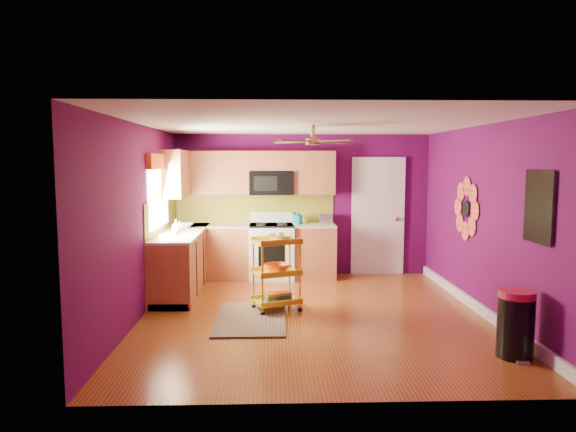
{
  "coord_description": "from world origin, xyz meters",
  "views": [
    {
      "loc": [
        -0.54,
        -6.6,
        2.01
      ],
      "look_at": [
        -0.32,
        0.4,
        1.27
      ],
      "focal_mm": 32.0,
      "sensor_mm": 36.0,
      "label": 1
    }
  ],
  "objects": [
    {
      "name": "electric_range",
      "position": [
        -0.55,
        2.17,
        0.48
      ],
      "size": [
        0.76,
        0.66,
        1.13
      ],
      "color": "white",
      "rests_on": "ground"
    },
    {
      "name": "lower_cabinets",
      "position": [
        -1.35,
        1.82,
        0.43
      ],
      "size": [
        2.81,
        2.31,
        0.94
      ],
      "color": "brown",
      "rests_on": "ground"
    },
    {
      "name": "room_envelope",
      "position": [
        0.03,
        0.0,
        1.63
      ],
      "size": [
        4.54,
        5.04,
        2.52
      ],
      "color": "#510948",
      "rests_on": "ground"
    },
    {
      "name": "right_wall_art",
      "position": [
        2.23,
        -0.34,
        1.44
      ],
      "size": [
        0.04,
        2.74,
        1.04
      ],
      "color": "black",
      "rests_on": "ground"
    },
    {
      "name": "shag_rug",
      "position": [
        -0.82,
        -0.19,
        0.01
      ],
      "size": [
        0.89,
        1.44,
        0.02
      ],
      "primitive_type": "cube",
      "rotation": [
        0.0,
        0.0,
        -0.01
      ],
      "color": "black",
      "rests_on": "ground"
    },
    {
      "name": "panel_door",
      "position": [
        1.35,
        2.47,
        1.02
      ],
      "size": [
        0.95,
        0.11,
        2.15
      ],
      "color": "white",
      "rests_on": "ground"
    },
    {
      "name": "rolling_cart",
      "position": [
        -0.47,
        0.21,
        0.55
      ],
      "size": [
        0.71,
        0.62,
        1.08
      ],
      "color": "yellow",
      "rests_on": "ground"
    },
    {
      "name": "counter_cup",
      "position": [
        -1.95,
        0.85,
        0.98
      ],
      "size": [
        0.11,
        0.11,
        0.09
      ],
      "primitive_type": "imported",
      "color": "white",
      "rests_on": "lower_cabinets"
    },
    {
      "name": "toaster",
      "position": [
        0.4,
        2.29,
        1.03
      ],
      "size": [
        0.22,
        0.15,
        0.18
      ],
      "primitive_type": "cube",
      "color": "beige",
      "rests_on": "lower_cabinets"
    },
    {
      "name": "teal_kettle",
      "position": [
        -0.1,
        2.24,
        1.02
      ],
      "size": [
        0.18,
        0.18,
        0.21
      ],
      "color": "teal",
      "rests_on": "lower_cabinets"
    },
    {
      "name": "trash_can",
      "position": [
        1.97,
        -1.54,
        0.35
      ],
      "size": [
        0.37,
        0.4,
        0.7
      ],
      "color": "black",
      "rests_on": "ground"
    },
    {
      "name": "upper_cabinetry",
      "position": [
        -1.24,
        2.17,
        1.8
      ],
      "size": [
        2.8,
        2.3,
        1.26
      ],
      "color": "brown",
      "rests_on": "ground"
    },
    {
      "name": "left_window",
      "position": [
        -2.22,
        1.05,
        1.74
      ],
      "size": [
        0.08,
        1.35,
        1.08
      ],
      "color": "white",
      "rests_on": "ground"
    },
    {
      "name": "soap_bottle_b",
      "position": [
        -2.0,
        1.44,
        1.02
      ],
      "size": [
        0.12,
        0.12,
        0.15
      ],
      "primitive_type": "imported",
      "color": "white",
      "rests_on": "lower_cabinets"
    },
    {
      "name": "ceiling_fan",
      "position": [
        0.0,
        0.2,
        2.29
      ],
      "size": [
        1.01,
        1.01,
        0.26
      ],
      "color": "#BF8C3F",
      "rests_on": "ground"
    },
    {
      "name": "ground",
      "position": [
        0.0,
        0.0,
        0.0
      ],
      "size": [
        5.0,
        5.0,
        0.0
      ],
      "primitive_type": "plane",
      "color": "brown",
      "rests_on": "ground"
    },
    {
      "name": "counter_dish",
      "position": [
        -1.99,
        1.83,
        0.98
      ],
      "size": [
        0.29,
        0.29,
        0.07
      ],
      "primitive_type": "imported",
      "color": "white",
      "rests_on": "lower_cabinets"
    },
    {
      "name": "soap_bottle_a",
      "position": [
        -1.99,
        1.1,
        1.05
      ],
      "size": [
        0.1,
        0.1,
        0.21
      ],
      "primitive_type": "imported",
      "color": "#EA3F72",
      "rests_on": "lower_cabinets"
    }
  ]
}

